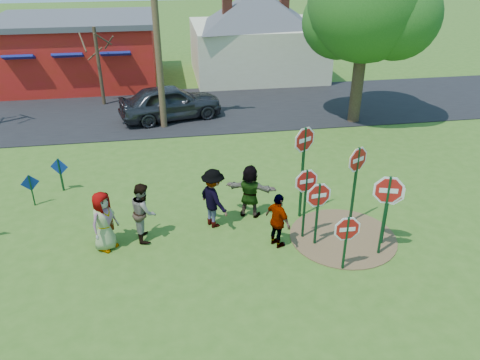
% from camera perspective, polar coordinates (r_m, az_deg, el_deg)
% --- Properties ---
extents(ground, '(120.00, 120.00, 0.00)m').
position_cam_1_polar(ground, '(14.55, -5.91, -6.36)').
color(ground, '#37601B').
rests_on(ground, ground).
extents(road, '(120.00, 7.50, 0.04)m').
position_cam_1_polar(road, '(24.93, -7.78, 8.42)').
color(road, black).
rests_on(road, ground).
extents(dirt_patch, '(3.20, 3.20, 0.03)m').
position_cam_1_polar(dirt_patch, '(14.58, 12.42, -6.77)').
color(dirt_patch, brown).
rests_on(dirt_patch, ground).
extents(red_building, '(9.40, 7.69, 3.90)m').
position_cam_1_polar(red_building, '(31.11, -19.04, 14.77)').
color(red_building, '#A21F10').
rests_on(red_building, ground).
extents(cream_house, '(9.40, 9.40, 6.50)m').
position_cam_1_polar(cream_house, '(31.11, 2.02, 17.98)').
color(cream_house, beige).
rests_on(cream_house, ground).
extents(stop_sign_a, '(1.00, 0.12, 2.15)m').
position_cam_1_polar(stop_sign_a, '(13.36, 9.51, -2.51)').
color(stop_sign_a, '#0F391D').
rests_on(stop_sign_a, ground).
extents(stop_sign_b, '(0.96, 0.50, 3.22)m').
position_cam_1_polar(stop_sign_b, '(14.29, 7.80, 3.68)').
color(stop_sign_b, '#0F391D').
rests_on(stop_sign_b, ground).
extents(stop_sign_c, '(1.07, 0.34, 2.63)m').
position_cam_1_polar(stop_sign_c, '(13.20, 17.51, -2.14)').
color(stop_sign_c, '#0F391D').
rests_on(stop_sign_c, ground).
extents(stop_sign_d, '(0.95, 0.51, 2.74)m').
position_cam_1_polar(stop_sign_d, '(14.40, 14.06, 1.60)').
color(stop_sign_d, '#0F391D').
rests_on(stop_sign_d, ground).
extents(stop_sign_e, '(0.97, 0.07, 1.79)m').
position_cam_1_polar(stop_sign_e, '(12.65, 12.89, -6.28)').
color(stop_sign_e, '#0F391D').
rests_on(stop_sign_e, ground).
extents(stop_sign_f, '(0.98, 0.58, 2.33)m').
position_cam_1_polar(stop_sign_f, '(13.77, 17.73, -1.86)').
color(stop_sign_f, '#0F391D').
rests_on(stop_sign_f, ground).
extents(stop_sign_g, '(0.94, 0.18, 2.40)m').
position_cam_1_polar(stop_sign_g, '(13.51, 8.02, -1.04)').
color(stop_sign_g, '#0F391D').
rests_on(stop_sign_g, ground).
extents(blue_diamond_c, '(0.57, 0.20, 1.15)m').
position_cam_1_polar(blue_diamond_c, '(17.00, -24.14, -0.75)').
color(blue_diamond_c, '#0F391D').
rests_on(blue_diamond_c, ground).
extents(blue_diamond_d, '(0.63, 0.18, 1.26)m').
position_cam_1_polar(blue_diamond_d, '(17.58, -21.10, 1.05)').
color(blue_diamond_d, '#0F391D').
rests_on(blue_diamond_d, ground).
extents(person_a, '(1.01, 1.06, 1.82)m').
position_cam_1_polar(person_a, '(13.86, -16.28, -4.85)').
color(person_a, '#3E468B').
rests_on(person_a, ground).
extents(person_b, '(0.57, 0.69, 1.65)m').
position_cam_1_polar(person_b, '(14.20, -15.79, -4.37)').
color(person_b, '#25675C').
rests_on(person_b, ground).
extents(person_c, '(0.77, 0.95, 1.82)m').
position_cam_1_polar(person_c, '(14.05, -11.66, -3.77)').
color(person_c, '#934640').
rests_on(person_c, ground).
extents(person_d, '(1.22, 1.44, 1.93)m').
position_cam_1_polar(person_d, '(14.35, -3.26, -2.25)').
color(person_d, '#333438').
rests_on(person_d, ground).
extents(person_e, '(0.83, 1.08, 1.71)m').
position_cam_1_polar(person_e, '(13.48, 4.66, -4.99)').
color(person_e, '#412D50').
rests_on(person_e, ground).
extents(person_f, '(1.72, 1.12, 1.78)m').
position_cam_1_polar(person_f, '(14.88, 1.22, -1.37)').
color(person_f, '#184B24').
rests_on(person_f, ground).
extents(suv, '(5.28, 3.09, 1.69)m').
position_cam_1_polar(suv, '(23.48, -8.47, 9.39)').
color(suv, '#2C2D32').
rests_on(suv, road).
extents(utility_pole, '(2.31, 0.52, 9.51)m').
position_cam_1_polar(utility_pole, '(21.50, -10.26, 18.91)').
color(utility_pole, '#4C3823').
rests_on(utility_pole, ground).
extents(leafy_tree, '(5.71, 5.21, 8.11)m').
position_cam_1_polar(leafy_tree, '(22.70, 15.45, 19.39)').
color(leafy_tree, '#382819').
rests_on(leafy_tree, ground).
extents(bare_tree_east, '(1.80, 1.80, 4.07)m').
position_cam_1_polar(bare_tree_east, '(25.99, -16.96, 14.30)').
color(bare_tree_east, '#382819').
rests_on(bare_tree_east, ground).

